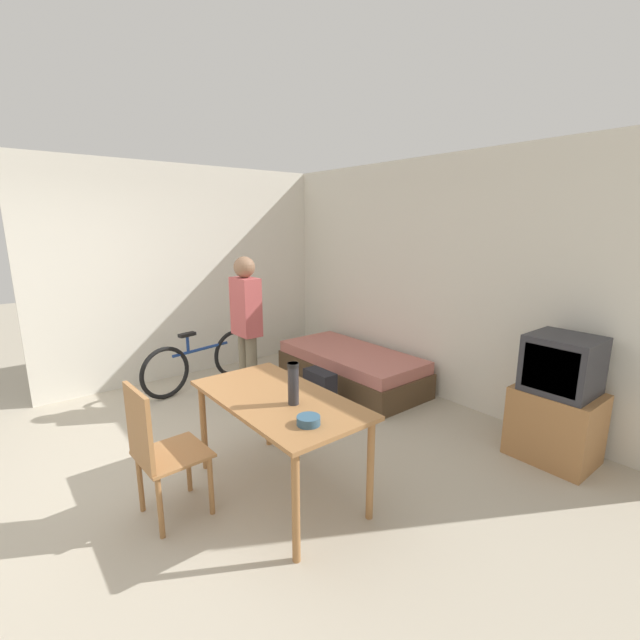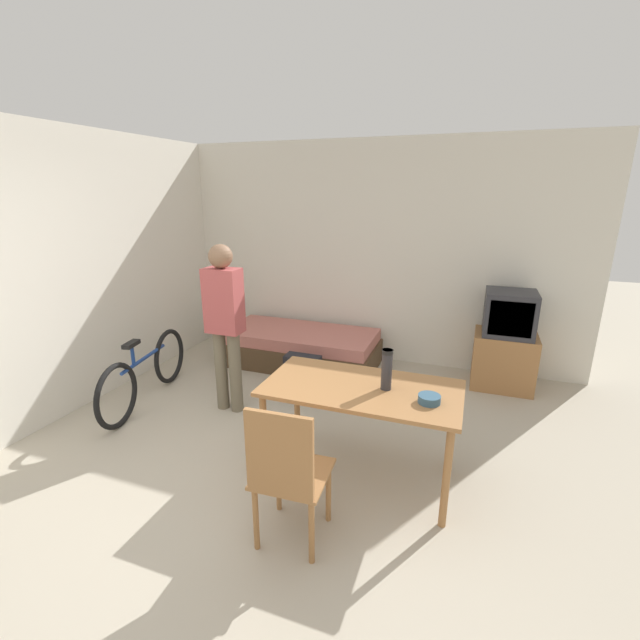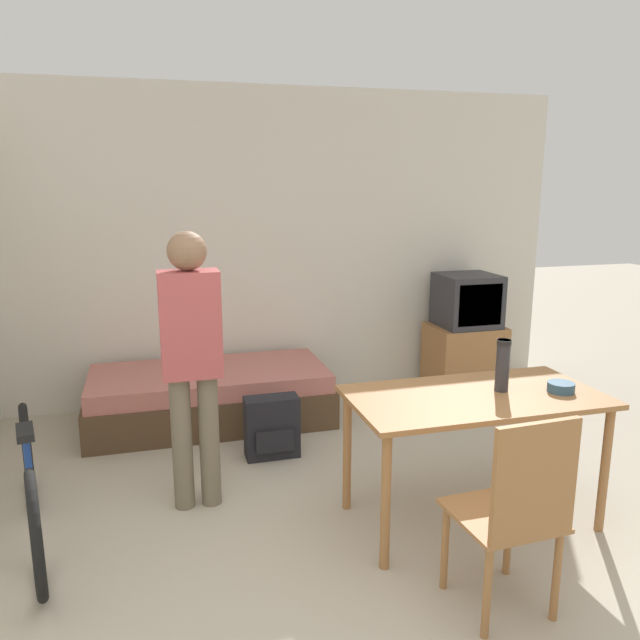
% 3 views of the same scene
% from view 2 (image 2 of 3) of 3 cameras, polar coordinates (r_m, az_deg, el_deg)
% --- Properties ---
extents(ground_plane, '(20.00, 20.00, 0.00)m').
position_cam_2_polar(ground_plane, '(3.19, -12.81, -25.11)').
color(ground_plane, '#B2A893').
extents(wall_back, '(5.46, 0.06, 2.70)m').
position_cam_2_polar(wall_back, '(5.45, 5.11, 8.82)').
color(wall_back, silver).
rests_on(wall_back, ground_plane).
extents(wall_left, '(0.06, 4.24, 2.70)m').
position_cam_2_polar(wall_left, '(5.16, -25.57, 6.78)').
color(wall_left, silver).
rests_on(wall_left, ground_plane).
extents(daybed, '(1.92, 0.90, 0.44)m').
position_cam_2_polar(daybed, '(5.40, -2.66, -3.67)').
color(daybed, '#4C3823').
rests_on(daybed, ground_plane).
extents(tv, '(0.64, 0.51, 1.09)m').
position_cam_2_polar(tv, '(5.10, 23.50, -2.84)').
color(tv, '#9E6B3D').
rests_on(tv, ground_plane).
extents(dining_table, '(1.41, 0.74, 0.76)m').
position_cam_2_polar(dining_table, '(3.17, 5.55, -10.20)').
color(dining_table, '#9E6B3D').
rests_on(dining_table, ground_plane).
extents(wooden_chair, '(0.45, 0.45, 0.97)m').
position_cam_2_polar(wooden_chair, '(2.66, -4.48, -19.42)').
color(wooden_chair, '#9E6B3D').
rests_on(wooden_chair, ground_plane).
extents(bicycle, '(0.36, 1.59, 0.72)m').
position_cam_2_polar(bicycle, '(4.76, -22.23, -6.54)').
color(bicycle, black).
rests_on(bicycle, ground_plane).
extents(person_standing, '(0.34, 0.22, 1.65)m').
position_cam_2_polar(person_standing, '(4.14, -12.60, 0.34)').
color(person_standing, '#6B604C').
rests_on(person_standing, ground_plane).
extents(thermos_flask, '(0.08, 0.08, 0.30)m').
position_cam_2_polar(thermos_flask, '(3.05, 8.90, -6.32)').
color(thermos_flask, '#2D2D33').
rests_on(thermos_flask, dining_table).
extents(mate_bowl, '(0.15, 0.15, 0.05)m').
position_cam_2_polar(mate_bowl, '(2.97, 14.36, -10.18)').
color(mate_bowl, '#335670').
rests_on(mate_bowl, dining_table).
extents(backpack, '(0.38, 0.21, 0.44)m').
position_cam_2_polar(backpack, '(4.60, -2.34, -7.41)').
color(backpack, black).
rests_on(backpack, ground_plane).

